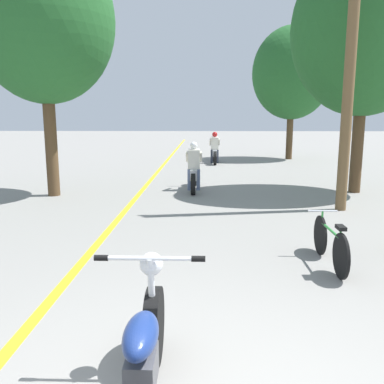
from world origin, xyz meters
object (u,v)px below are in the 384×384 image
object	(u,v)px
roadside_tree_right_near	(366,30)
motorcycle_rider_lead	(194,172)
roadside_tree_right_far	(292,73)
roadside_tree_left	(43,21)
motorcycle_rider_far	(215,151)
bicycle_parked	(330,243)
utility_pole	(351,45)
motorcycle_foreground	(142,360)

from	to	relation	value
roadside_tree_right_near	motorcycle_rider_lead	distance (m)	5.99
roadside_tree_right_far	roadside_tree_left	xyz separation A→B (m)	(-8.42, -10.00, 0.27)
motorcycle_rider_far	bicycle_parked	world-z (taller)	motorcycle_rider_far
utility_pole	bicycle_parked	distance (m)	5.07
roadside_tree_left	motorcycle_rider_lead	xyz separation A→B (m)	(3.80, 0.97, -3.97)
roadside_tree_left	bicycle_parked	world-z (taller)	roadside_tree_left
bicycle_parked	motorcycle_rider_far	bearing A→B (deg)	95.63
roadside_tree_right_far	motorcycle_rider_far	world-z (taller)	roadside_tree_right_far
roadside_tree_right_near	motorcycle_foreground	xyz separation A→B (m)	(-4.72, -8.94, -3.94)
roadside_tree_right_near	bicycle_parked	bearing A→B (deg)	-112.89
roadside_tree_left	roadside_tree_right_near	bearing A→B (deg)	4.91
utility_pole	motorcycle_rider_far	size ratio (longest dim) A/B	3.32
utility_pole	bicycle_parked	bearing A→B (deg)	-110.52
utility_pole	roadside_tree_right_far	distance (m)	11.63
roadside_tree_left	motorcycle_rider_lead	world-z (taller)	roadside_tree_left
utility_pole	motorcycle_rider_far	xyz separation A→B (m)	(-2.65, 9.58, -3.09)
utility_pole	roadside_tree_right_near	world-z (taller)	utility_pole
utility_pole	motorcycle_foreground	world-z (taller)	utility_pole
utility_pole	motorcycle_foreground	size ratio (longest dim) A/B	3.44
roadside_tree_right_far	bicycle_parked	xyz separation A→B (m)	(-2.53, -15.16, -3.89)
motorcycle_foreground	motorcycle_rider_lead	distance (m)	9.19
roadside_tree_left	motorcycle_foreground	size ratio (longest dim) A/B	3.20
roadside_tree_left	motorcycle_rider_lead	size ratio (longest dim) A/B	3.11
roadside_tree_right_near	roadside_tree_left	distance (m)	8.41
motorcycle_foreground	roadside_tree_right_far	bearing A→B (deg)	75.33
utility_pole	bicycle_parked	xyz separation A→B (m)	(-1.35, -3.61, -3.30)
motorcycle_rider_lead	bicycle_parked	size ratio (longest dim) A/B	1.34
roadside_tree_left	bicycle_parked	xyz separation A→B (m)	(5.89, -5.16, -4.16)
bicycle_parked	utility_pole	bearing A→B (deg)	69.48
motorcycle_rider_lead	bicycle_parked	bearing A→B (deg)	-71.13
roadside_tree_right_near	motorcycle_rider_far	size ratio (longest dim) A/B	3.12
bicycle_parked	roadside_tree_left	bearing A→B (deg)	138.77
utility_pole	roadside_tree_left	size ratio (longest dim) A/B	1.07
utility_pole	motorcycle_foreground	bearing A→B (deg)	-118.32
bicycle_parked	roadside_tree_right_near	bearing A→B (deg)	67.11
motorcycle_rider_lead	utility_pole	bearing A→B (deg)	-36.21
roadside_tree_right_near	bicycle_parked	xyz separation A→B (m)	(-2.48, -5.88, -4.04)
roadside_tree_right_far	bicycle_parked	bearing A→B (deg)	-99.47
bicycle_parked	motorcycle_foreground	bearing A→B (deg)	-126.24
motorcycle_foreground	motorcycle_rider_far	distance (m)	16.27
roadside_tree_right_near	motorcycle_foreground	bearing A→B (deg)	-117.86
roadside_tree_left	motorcycle_rider_far	size ratio (longest dim) A/B	3.09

